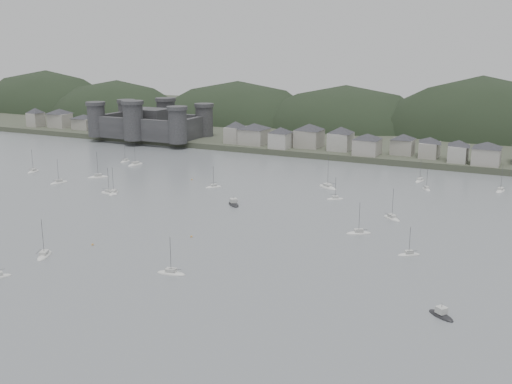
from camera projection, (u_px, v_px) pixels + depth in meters
The scene contains 10 objects.
ground at pixel (119, 284), 144.97m from camera, with size 900.00×900.00×0.00m, color slate.
far_shore_land at pixel (402, 127), 401.51m from camera, with size 900.00×250.00×3.00m, color #383D2D.
forested_ridge at pixel (399, 153), 380.24m from camera, with size 851.55×103.94×102.57m.
castle at pixel (150, 123), 350.28m from camera, with size 66.00×43.00×20.00m.
waterfront_town at pixel (456, 148), 280.89m from camera, with size 451.48×28.46×12.92m.
sailboat_lead at pixel (500, 191), 234.63m from camera, with size 4.05×8.71×11.46m.
moored_fleet at pixel (207, 203), 216.38m from camera, with size 249.09×162.32×13.95m.
motor_launch_near at pixel (441, 315), 127.71m from camera, with size 6.93×6.01×3.65m.
motor_launch_far at pixel (234, 204), 215.18m from camera, with size 7.88×8.09×3.98m.
mooring_buoys at pixel (183, 222), 193.77m from camera, with size 180.38×89.34×0.70m.
Camera 1 is at (89.40, -106.87, 56.45)m, focal length 42.36 mm.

